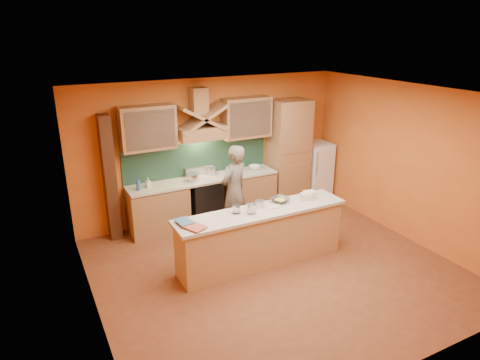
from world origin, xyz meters
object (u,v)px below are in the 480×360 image
mixing_bowl (280,200)px  kitchen_scale (260,204)px  fridge (315,171)px  person (234,191)px  stove (205,200)px

mixing_bowl → kitchen_scale: bearing=-175.2°
fridge → mixing_bowl: bearing=-139.7°
fridge → person: bearing=-162.9°
mixing_bowl → person: bearing=109.6°
stove → fridge: size_ratio=0.69×
person → kitchen_scale: bearing=62.6°
fridge → mixing_bowl: size_ratio=4.33×
person → stove: bearing=-92.9°
person → mixing_bowl: person is taller
stove → mixing_bowl: mixing_bowl is taller
stove → person: 0.90m
stove → kitchen_scale: (0.23, -1.78, 0.55)m
stove → kitchen_scale: kitchen_scale is taller
person → mixing_bowl: bearing=85.4°
mixing_bowl → stove: bearing=110.4°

